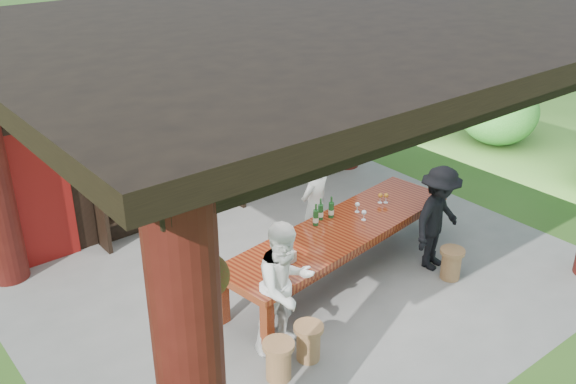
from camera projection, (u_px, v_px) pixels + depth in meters
ground at (306, 277)px, 8.78m from camera, size 90.00×90.00×0.00m
pavilion at (286, 122)px, 8.17m from camera, size 7.50×6.00×3.60m
wine_shelf at (171, 162)px, 9.70m from camera, size 2.44×0.37×2.15m
tasting_table at (340, 236)px, 8.54m from camera, size 3.85×1.46×0.75m
stool_near_left at (308, 341)px, 7.17m from camera, size 0.34×0.34×0.45m
stool_near_right at (451, 263)px, 8.68m from camera, size 0.34×0.34×0.44m
stool_far_left at (279, 359)px, 6.88m from camera, size 0.35×0.35×0.46m
host at (315, 207)px, 9.07m from camera, size 0.61×0.47×1.50m
guest_woman at (285, 287)px, 7.15m from camera, size 0.78×0.61×1.60m
guest_man at (438, 218)px, 8.74m from camera, size 1.06×0.73×1.51m
table_bottles at (323, 210)px, 8.63m from camera, size 0.39×0.16×0.31m
table_glasses at (372, 204)px, 8.97m from camera, size 0.69×0.30×0.15m
napkin_basket at (284, 258)px, 7.68m from camera, size 0.28×0.21×0.14m
shrubs at (332, 203)px, 9.61m from camera, size 14.52×8.61×1.36m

